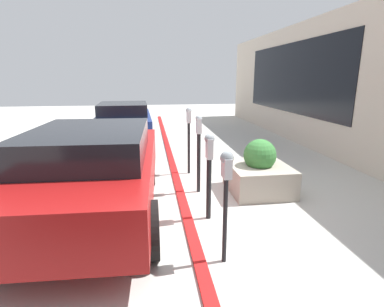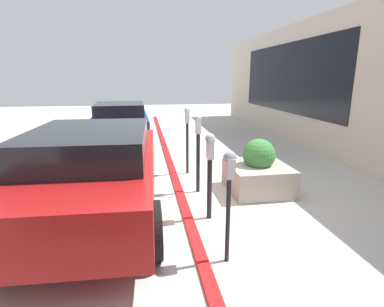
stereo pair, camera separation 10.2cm
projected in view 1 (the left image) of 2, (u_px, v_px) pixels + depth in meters
name	position (u px, v px, depth m)	size (l,w,h in m)	color
ground_plane	(188.00, 204.00, 5.41)	(40.00, 40.00, 0.00)	beige
curb_strip	(183.00, 203.00, 5.40)	(24.50, 0.16, 0.04)	red
parking_meter_nearest	(226.00, 181.00, 3.47)	(0.19, 0.16, 1.41)	black
parking_meter_second	(209.00, 163.00, 4.65)	(0.19, 0.16, 1.40)	black
parking_meter_middle	(199.00, 144.00, 5.76)	(0.15, 0.13, 1.53)	black
parking_meter_fourth	(189.00, 129.00, 6.88)	(0.15, 0.13, 1.56)	black
planter_box	(259.00, 173.00, 5.92)	(1.25, 1.15, 1.07)	#A39989
parked_car_middle	(93.00, 169.00, 4.76)	(4.43, 2.04, 1.48)	maroon
parked_car_rear	(124.00, 121.00, 10.47)	(3.86, 1.93, 1.37)	navy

